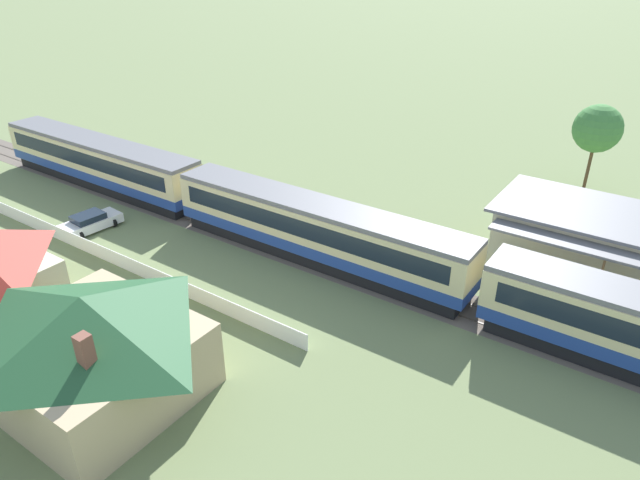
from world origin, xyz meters
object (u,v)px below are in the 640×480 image
at_px(parked_car_white, 90,222).
at_px(passenger_train, 319,229).
at_px(yard_tree_1, 598,129).
at_px(cottage_dark_green_roof, 90,345).
at_px(station_building, 616,247).

bearing_deg(parked_car_white, passenger_train, -64.94).
distance_m(passenger_train, yard_tree_1, 26.15).
relative_size(cottage_dark_green_roof, parked_car_white, 2.10).
height_order(passenger_train, yard_tree_1, yard_tree_1).
height_order(cottage_dark_green_roof, yard_tree_1, yard_tree_1).
bearing_deg(cottage_dark_green_roof, yard_tree_1, 71.58).
xyz_separation_m(passenger_train, parked_car_white, (-16.36, -5.90, -1.67)).
bearing_deg(cottage_dark_green_roof, parked_car_white, 145.45).
bearing_deg(passenger_train, parked_car_white, -160.16).
xyz_separation_m(cottage_dark_green_roof, parked_car_white, (-14.97, 10.31, -2.17)).
distance_m(station_building, cottage_dark_green_roof, 30.70).
height_order(parked_car_white, yard_tree_1, yard_tree_1).
bearing_deg(cottage_dark_green_roof, station_building, 54.73).
xyz_separation_m(passenger_train, cottage_dark_green_roof, (-1.38, -16.21, 0.50)).
distance_m(cottage_dark_green_roof, yard_tree_1, 41.59).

